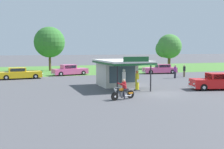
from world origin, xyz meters
The scene contains 16 objects.
ground_plane centered at (0.00, 0.00, 0.00)m, with size 300.00×300.00×0.00m, color #4C4C51.
grass_verge_strip centered at (0.00, 30.00, 0.00)m, with size 120.00×24.00×0.01m, color #477A33.
service_station_kiosk centered at (-1.76, 5.61, 1.62)m, with size 4.16×7.18×3.22m.
gas_pump_nearside centered at (-2.43, 2.14, 0.95)m, with size 0.44×0.44×2.08m.
gas_pump_offside centered at (-1.10, 2.14, 0.86)m, with size 0.44×0.44×1.89m.
motorcycle_with_rider centered at (-3.98, -1.67, 0.65)m, with size 2.16×0.92×1.58m.
featured_classic_sedan centered at (6.51, 0.34, 0.72)m, with size 5.33×3.00×1.58m.
parked_car_back_row_far_right centered at (9.74, 17.35, 0.67)m, with size 5.58×2.60×1.46m.
parked_car_back_row_far_left centered at (-11.34, 16.30, 0.68)m, with size 5.57×2.20×1.47m.
parked_car_back_row_centre centered at (3.56, 18.88, 0.73)m, with size 5.46×2.56×1.62m.
parked_car_back_row_left centered at (-4.26, 19.40, 0.70)m, with size 5.59×2.81×1.57m.
bystander_chatting_near_pumps centered at (10.33, 11.60, 0.90)m, with size 0.37×0.37×1.68m.
bystander_standing_back_lot centered at (8.21, 10.56, 0.96)m, with size 0.39×0.39×1.78m.
bystander_admiring_sedan centered at (-0.79, 10.04, 0.90)m, with size 0.37×0.37×1.68m.
tree_oak_left centered at (-6.12, 28.68, 4.97)m, with size 5.41×5.41×7.76m.
tree_oak_distant_spare centered at (16.31, 26.31, 4.22)m, with size 4.94×4.72×6.73m.
Camera 1 is at (-11.72, -21.41, 3.92)m, focal length 44.46 mm.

